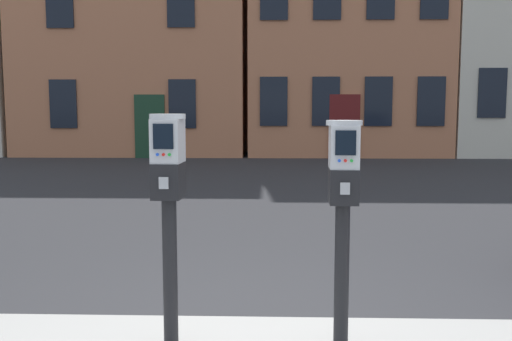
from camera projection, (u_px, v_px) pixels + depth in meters
name	position (u px, v px, depth m)	size (l,w,h in m)	color
parking_meter_near_kerb	(169.00, 188.00, 3.39)	(0.22, 0.26, 1.44)	black
parking_meter_twin_adjacent	(343.00, 193.00, 3.35)	(0.22, 0.26, 1.40)	black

